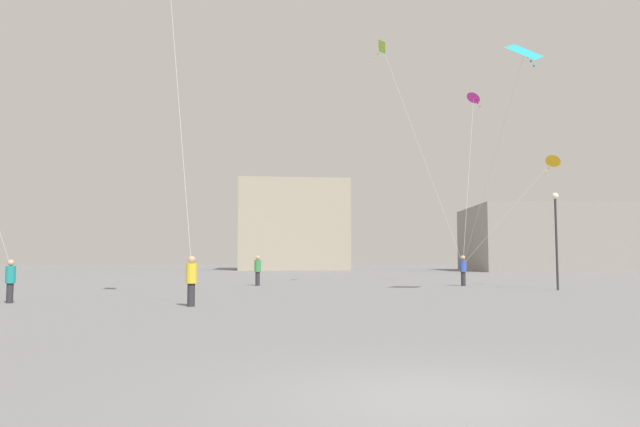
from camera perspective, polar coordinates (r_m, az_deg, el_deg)
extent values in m
plane|color=slate|center=(7.31, 11.47, -17.31)|extent=(300.00, 300.00, 0.00)
cylinder|color=#2D2D33|center=(20.87, -12.41, -7.73)|extent=(0.26, 0.26, 0.79)
cylinder|color=yellow|center=(20.83, -12.37, -5.70)|extent=(0.38, 0.38, 0.69)
sphere|color=tan|center=(20.83, -12.35, -4.40)|extent=(0.26, 0.26, 0.26)
cylinder|color=#2D2D33|center=(36.08, -6.08, -6.32)|extent=(0.27, 0.27, 0.84)
cylinder|color=#388C47|center=(36.07, -6.07, -5.08)|extent=(0.40, 0.40, 0.73)
sphere|color=tan|center=(36.06, -6.06, -4.29)|extent=(0.27, 0.27, 0.27)
cylinder|color=#2D2D33|center=(24.74, -27.90, -6.85)|extent=(0.24, 0.24, 0.73)
cylinder|color=teal|center=(24.71, -27.85, -5.27)|extent=(0.35, 0.35, 0.64)
sphere|color=tan|center=(24.71, -27.81, -4.25)|extent=(0.24, 0.24, 0.24)
cylinder|color=#2D2D33|center=(36.57, 13.75, -6.20)|extent=(0.27, 0.27, 0.84)
cylinder|color=#3351B7|center=(36.56, 13.73, -4.97)|extent=(0.40, 0.40, 0.73)
sphere|color=tan|center=(36.55, 13.71, -4.19)|extent=(0.27, 0.27, 0.27)
cone|color=#D12899|center=(41.99, 14.70, 10.86)|extent=(1.19, 1.24, 0.71)
sphere|color=#D12899|center=(41.98, 14.89, 10.57)|extent=(0.10, 0.10, 0.10)
sphere|color=#D12899|center=(41.97, 15.08, 10.28)|extent=(0.10, 0.10, 0.10)
sphere|color=#D12899|center=(41.96, 15.27, 9.99)|extent=(0.10, 0.10, 0.10)
cylinder|color=silver|center=(38.90, 14.24, 3.57)|extent=(2.05, 3.55, 11.30)
cylinder|color=silver|center=(22.71, -13.59, 10.97)|extent=(1.51, 1.97, 12.64)
pyramid|color=#1EB2C6|center=(29.25, 19.31, 14.64)|extent=(1.99, 1.54, 0.84)
sphere|color=#1EB2C6|center=(29.25, 19.54, 14.17)|extent=(0.10, 0.10, 0.10)
sphere|color=#1EB2C6|center=(29.25, 19.80, 13.74)|extent=(0.10, 0.10, 0.10)
sphere|color=#1EB2C6|center=(29.25, 20.05, 13.32)|extent=(0.10, 0.10, 0.10)
cylinder|color=silver|center=(32.40, 16.15, 3.81)|extent=(0.17, 9.47, 9.75)
cone|color=yellow|center=(36.36, 21.70, 4.81)|extent=(1.07, 1.06, 0.68)
sphere|color=yellow|center=(36.37, 21.50, 4.46)|extent=(0.10, 0.10, 0.10)
sphere|color=yellow|center=(36.38, 21.30, 4.12)|extent=(0.10, 0.10, 0.10)
sphere|color=yellow|center=(36.39, 21.10, 3.78)|extent=(0.10, 0.10, 0.10)
cylinder|color=silver|center=(36.24, 17.70, -0.02)|extent=(4.64, 2.48, 5.98)
pyramid|color=#8CD12D|center=(37.80, 6.11, 15.80)|extent=(0.46, 1.13, 0.67)
sphere|color=#8CD12D|center=(37.73, 5.85, 15.47)|extent=(0.10, 0.10, 0.10)
sphere|color=#8CD12D|center=(37.69, 5.64, 15.16)|extent=(0.10, 0.10, 0.10)
sphere|color=#8CD12D|center=(37.64, 5.42, 14.84)|extent=(0.10, 0.10, 0.10)
cylinder|color=silver|center=(36.49, 9.90, 5.67)|extent=(4.82, 0.04, 13.37)
cube|color=#A39984|center=(89.35, -2.81, -1.29)|extent=(16.52, 17.73, 12.96)
cube|color=gray|center=(85.31, 22.24, -2.30)|extent=(24.92, 18.55, 8.58)
cylinder|color=#2D2D30|center=(33.26, 21.99, -2.78)|extent=(0.12, 0.12, 4.80)
sphere|color=#EAE5C6|center=(33.41, 21.86, 1.59)|extent=(0.36, 0.36, 0.36)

